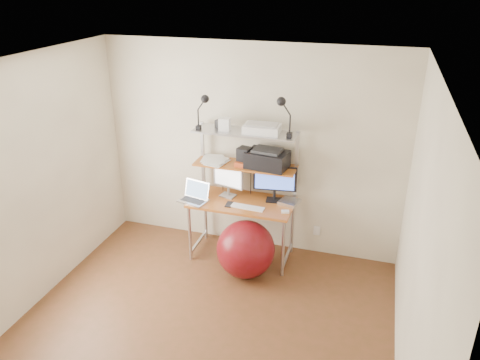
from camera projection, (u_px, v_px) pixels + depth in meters
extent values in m
plane|color=brown|center=(198.00, 335.00, 4.47)|extent=(3.60, 3.60, 0.00)
plane|color=silver|center=(186.00, 72.00, 3.45)|extent=(3.60, 3.60, 0.00)
plane|color=#EDE6C6|center=(251.00, 150.00, 5.53)|extent=(3.60, 0.00, 3.60)
plane|color=#EDE6C6|center=(17.00, 194.00, 4.44)|extent=(0.00, 3.60, 3.60)
plane|color=#EDE6C6|center=(417.00, 255.00, 3.48)|extent=(0.00, 3.60, 3.60)
cube|color=#AA5B21|center=(242.00, 202.00, 5.43)|extent=(1.20, 0.60, 0.03)
cylinder|color=#B3B2B7|center=(190.00, 234.00, 5.50)|extent=(0.04, 0.04, 0.71)
cylinder|color=#B3B2B7|center=(206.00, 214.00, 5.96)|extent=(0.04, 0.04, 0.71)
cylinder|color=#B3B2B7|center=(283.00, 249.00, 5.20)|extent=(0.04, 0.04, 0.71)
cylinder|color=#B3B2B7|center=(292.00, 227.00, 5.66)|extent=(0.04, 0.04, 0.71)
cube|color=#B3B2B7|center=(203.00, 155.00, 5.63)|extent=(0.03, 0.04, 0.84)
cube|color=#B3B2B7|center=(296.00, 166.00, 5.33)|extent=(0.03, 0.04, 0.84)
cube|color=#AA5B21|center=(245.00, 165.00, 5.37)|extent=(1.18, 0.34, 0.02)
cube|color=#B3B2B7|center=(245.00, 132.00, 5.21)|extent=(1.18, 0.34, 0.02)
cube|color=white|center=(317.00, 231.00, 5.68)|extent=(0.08, 0.01, 0.12)
cube|color=#B6B6BB|center=(228.00, 196.00, 5.55)|extent=(0.20, 0.17, 0.01)
cylinder|color=#B6B6BB|center=(228.00, 191.00, 5.54)|extent=(0.03, 0.03, 0.10)
cube|color=#B6B6BB|center=(228.00, 176.00, 5.46)|extent=(0.38, 0.12, 0.29)
plane|color=white|center=(228.00, 176.00, 5.45)|extent=(0.34, 0.08, 0.35)
cube|color=black|center=(274.00, 200.00, 5.44)|extent=(0.20, 0.16, 0.01)
cylinder|color=black|center=(274.00, 195.00, 5.43)|extent=(0.03, 0.03, 0.11)
cube|color=black|center=(275.00, 178.00, 5.34)|extent=(0.50, 0.10, 0.30)
plane|color=#456AED|center=(275.00, 179.00, 5.33)|extent=(0.45, 0.06, 0.45)
cube|color=silver|center=(193.00, 201.00, 5.42)|extent=(0.37, 0.29, 0.02)
cube|color=#2E2D30|center=(193.00, 200.00, 5.42)|extent=(0.30, 0.20, 0.00)
cube|color=silver|center=(198.00, 188.00, 5.46)|extent=(0.33, 0.14, 0.21)
plane|color=#7699C5|center=(198.00, 188.00, 5.46)|extent=(0.30, 0.14, 0.28)
cube|color=white|center=(248.00, 207.00, 5.27)|extent=(0.39, 0.13, 0.01)
cube|color=white|center=(285.00, 212.00, 5.17)|extent=(0.10, 0.07, 0.02)
cube|color=silver|center=(290.00, 202.00, 5.37)|extent=(0.25, 0.25, 0.04)
cube|color=black|center=(229.00, 204.00, 5.34)|extent=(0.08, 0.14, 0.01)
cube|color=black|center=(267.00, 159.00, 5.26)|extent=(0.50, 0.37, 0.19)
cube|color=#2E2D30|center=(267.00, 150.00, 5.21)|extent=(0.34, 0.27, 0.03)
cube|color=black|center=(244.00, 156.00, 5.32)|extent=(0.17, 0.17, 0.21)
cube|color=#B0411C|center=(245.00, 164.00, 5.31)|extent=(0.21, 0.15, 0.06)
cube|color=white|center=(262.00, 129.00, 5.14)|extent=(0.41, 0.27, 0.09)
cube|color=#B6B6BB|center=(262.00, 124.00, 5.12)|extent=(0.34, 0.21, 0.01)
cube|color=white|center=(225.00, 124.00, 5.21)|extent=(0.13, 0.11, 0.14)
cube|color=#2E2D30|center=(220.00, 124.00, 5.30)|extent=(0.11, 0.11, 0.09)
cube|color=black|center=(199.00, 128.00, 5.24)|extent=(0.05, 0.06, 0.05)
cylinder|color=black|center=(198.00, 118.00, 5.20)|extent=(0.02, 0.02, 0.18)
sphere|color=black|center=(205.00, 99.00, 5.07)|extent=(0.09, 0.09, 0.09)
cube|color=black|center=(289.00, 135.00, 4.99)|extent=(0.05, 0.06, 0.05)
cylinder|color=black|center=(290.00, 124.00, 4.94)|extent=(0.02, 0.02, 0.19)
sphere|color=black|center=(281.00, 101.00, 4.86)|extent=(0.10, 0.10, 0.10)
sphere|color=maroon|center=(246.00, 249.00, 5.24)|extent=(0.66, 0.66, 0.66)
cube|color=white|center=(213.00, 160.00, 5.49)|extent=(0.23, 0.29, 0.00)
cube|color=white|center=(217.00, 162.00, 5.41)|extent=(0.26, 0.32, 0.00)
cube|color=white|center=(211.00, 158.00, 5.51)|extent=(0.25, 0.31, 0.00)
cube|color=white|center=(216.00, 160.00, 5.44)|extent=(0.25, 0.31, 0.00)
cube|color=white|center=(215.00, 159.00, 5.46)|extent=(0.30, 0.34, 0.00)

